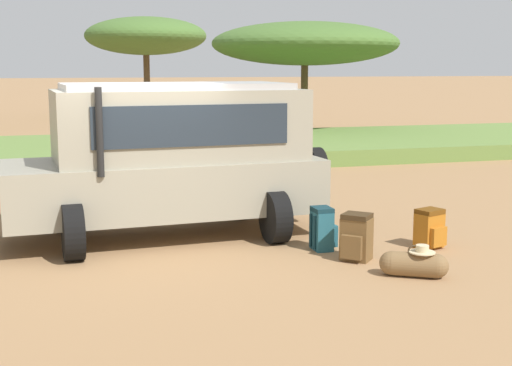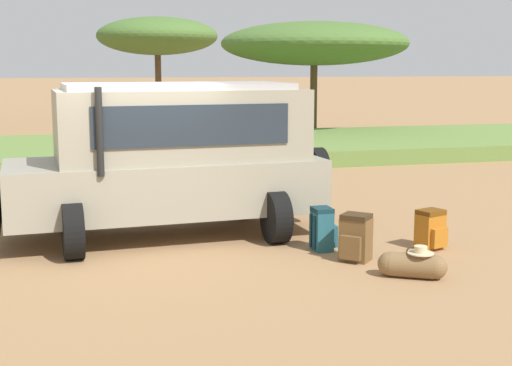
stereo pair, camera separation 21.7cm
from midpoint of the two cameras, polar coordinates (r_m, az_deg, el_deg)
ground_plane at (r=10.91m, az=-9.51°, el=-5.11°), size 320.00×320.00×0.00m
grass_bank at (r=21.35m, az=-13.04°, el=2.43°), size 120.00×7.00×0.44m
safari_vehicle at (r=11.36m, az=-7.39°, el=2.15°), size 5.40×2.90×2.44m
backpack_beside_front_wheel at (r=10.99m, az=13.19°, el=-3.60°), size 0.47×0.46×0.59m
backpack_cluster_center at (r=10.09m, az=7.40°, el=-4.35°), size 0.52×0.52×0.66m
backpack_near_rear_wheel at (r=10.60m, az=4.77°, el=-3.70°), size 0.38×0.36×0.64m
duffel_bag_low_black_case at (r=9.47m, az=11.88°, el=-6.36°), size 0.81×0.61×0.43m
acacia_tree_right_mid at (r=39.60m, az=-8.97°, el=11.53°), size 6.51×6.91×5.31m
acacia_tree_far_right at (r=26.70m, az=3.69°, el=11.05°), size 6.86×6.97×4.30m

